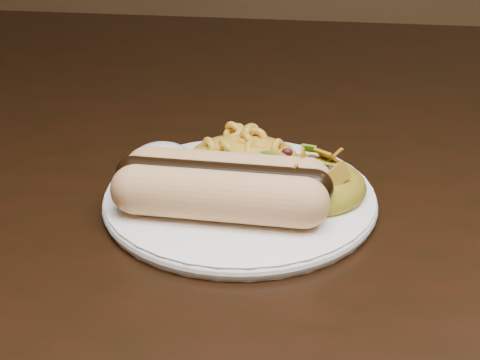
# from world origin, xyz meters

# --- Properties ---
(table) EXTENTS (1.60, 0.90, 0.75)m
(table) POSITION_xyz_m (0.00, 0.00, 0.66)
(table) COLOR black
(table) RESTS_ON floor
(plate) EXTENTS (0.24, 0.24, 0.01)m
(plate) POSITION_xyz_m (-0.12, -0.15, 0.76)
(plate) COLOR white
(plate) RESTS_ON table
(hotdog) EXTENTS (0.13, 0.07, 0.04)m
(hotdog) POSITION_xyz_m (-0.13, -0.18, 0.78)
(hotdog) COLOR #F3BA65
(hotdog) RESTS_ON plate
(mac_and_cheese) EXTENTS (0.12, 0.11, 0.04)m
(mac_and_cheese) POSITION_xyz_m (-0.12, -0.10, 0.78)
(mac_and_cheese) COLOR #E9BB46
(mac_and_cheese) RESTS_ON plate
(sour_cream) EXTENTS (0.07, 0.07, 0.03)m
(sour_cream) POSITION_xyz_m (-0.19, -0.13, 0.78)
(sour_cream) COLOR white
(sour_cream) RESTS_ON plate
(taco_salad) EXTENTS (0.09, 0.08, 0.04)m
(taco_salad) POSITION_xyz_m (-0.07, -0.15, 0.78)
(taco_salad) COLOR #C4751E
(taco_salad) RESTS_ON plate
(fork) EXTENTS (0.07, 0.15, 0.00)m
(fork) POSITION_xyz_m (-0.17, -0.15, 0.75)
(fork) COLOR white
(fork) RESTS_ON table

